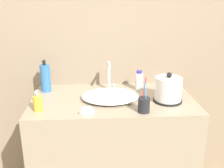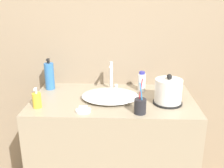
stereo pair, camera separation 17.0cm
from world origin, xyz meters
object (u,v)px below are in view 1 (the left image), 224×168
electric_kettle (168,90)px  mouthwash_bottle (45,78)px  faucet (109,75)px  lotion_bottle (38,103)px  shampoo_bottle (139,81)px  toothbrush_cup (144,105)px

electric_kettle → mouthwash_bottle: bearing=163.6°
faucet → mouthwash_bottle: size_ratio=0.91×
lotion_bottle → shampoo_bottle: (0.65, 0.32, 0.02)m
electric_kettle → lotion_bottle: bearing=-173.3°
faucet → electric_kettle: 0.43m
mouthwash_bottle → electric_kettle: bearing=-16.4°
faucet → electric_kettle: faucet is taller
toothbrush_cup → lotion_bottle: 0.62m
lotion_bottle → mouthwash_bottle: bearing=91.5°
shampoo_bottle → mouthwash_bottle: 0.66m
shampoo_bottle → toothbrush_cup: bearing=-95.0°
toothbrush_cup → shampoo_bottle: 0.38m
mouthwash_bottle → shampoo_bottle: bearing=-1.2°
faucet → lotion_bottle: size_ratio=1.61×
mouthwash_bottle → faucet: bearing=-1.1°
faucet → shampoo_bottle: (0.21, -0.01, -0.04)m
electric_kettle → toothbrush_cup: toothbrush_cup is taller
electric_kettle → shampoo_bottle: size_ratio=1.36×
shampoo_bottle → faucet: bearing=178.6°
faucet → lotion_bottle: 0.55m
shampoo_bottle → electric_kettle: bearing=-56.5°
lotion_bottle → electric_kettle: bearing=6.7°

